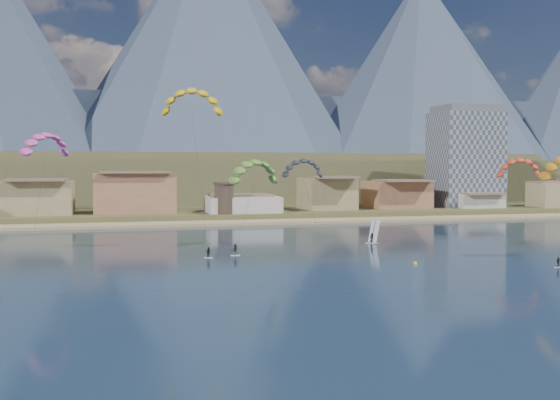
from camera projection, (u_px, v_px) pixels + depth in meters
name	position (u px, v px, depth m)	size (l,w,h in m)	color
ground	(361.00, 321.00, 61.66)	(2400.00, 2400.00, 0.00)	#0E2333
beach	(210.00, 223.00, 164.34)	(2200.00, 12.00, 0.90)	tan
land	(144.00, 182.00, 604.18)	(2200.00, 900.00, 4.00)	brown
foothills	(221.00, 179.00, 291.83)	(940.00, 210.00, 18.00)	brown
mountain_ridge	(124.00, 63.00, 848.19)	(2060.00, 480.00, 400.00)	#2C3649
town	(50.00, 192.00, 169.74)	(400.00, 24.00, 12.00)	beige
apartment_tower	(465.00, 157.00, 205.33)	(20.00, 16.00, 32.00)	gray
watchtower	(224.00, 198.00, 172.98)	(5.82, 5.82, 8.60)	#47382D
kitesurfer_yellow	(192.00, 98.00, 111.51)	(11.70, 13.12, 29.42)	silver
kitesurfer_green	(254.00, 169.00, 118.05)	(11.85, 15.10, 18.69)	silver
distant_kite_pink	(45.00, 141.00, 108.03)	(9.07, 8.72, 21.92)	#262626
distant_kite_dark	(303.00, 165.00, 117.93)	(8.02, 5.54, 17.84)	#262626
distant_kite_orange	(519.00, 165.00, 136.41)	(10.15, 7.46, 18.34)	#262626
windsurfer	(373.00, 236.00, 123.90)	(2.74, 2.92, 4.53)	silver
buoy	(415.00, 264.00, 97.47)	(0.60, 0.60, 0.60)	yellow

